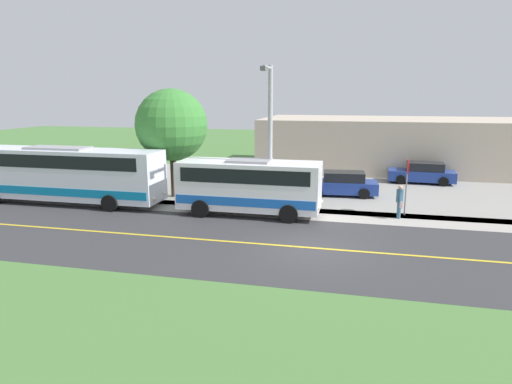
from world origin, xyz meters
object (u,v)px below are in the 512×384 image
at_px(parked_car_near, 341,184).
at_px(parked_car_far, 422,173).
at_px(pedestrian_with_bags, 400,201).
at_px(tree_curbside, 172,125).
at_px(stop_sign, 407,177).
at_px(transit_bus_rear, 60,172).
at_px(street_light_pole, 270,134).
at_px(commercial_building, 395,144).
at_px(shuttle_bus_front, 249,184).

xyz_separation_m(parked_car_near, parked_car_far, (-5.19, 5.32, 0.00)).
distance_m(pedestrian_with_bags, parked_car_far, 10.08).
bearing_deg(tree_curbside, parked_car_far, 117.47).
bearing_deg(parked_car_near, parked_car_far, 134.29).
distance_m(stop_sign, tree_curbside, 13.44).
xyz_separation_m(transit_bus_rear, parked_car_far, (-10.81, 20.64, -1.06)).
relative_size(street_light_pole, parked_car_far, 1.66).
bearing_deg(parked_car_near, transit_bus_rear, -69.86).
bearing_deg(transit_bus_rear, stop_sign, 95.04).
distance_m(pedestrian_with_bags, commercial_building, 16.02).
height_order(pedestrian_with_bags, parked_car_far, pedestrian_with_bags).
relative_size(parked_car_near, parked_car_far, 1.01).
height_order(shuttle_bus_front, pedestrian_with_bags, shuttle_bus_front).
height_order(shuttle_bus_front, commercial_building, commercial_building).
bearing_deg(stop_sign, commercial_building, 178.30).
bearing_deg(street_light_pole, parked_car_far, 139.89).
xyz_separation_m(parked_car_near, tree_curbside, (2.67, -9.80, 3.59)).
relative_size(pedestrian_with_bags, parked_car_far, 0.37).
relative_size(stop_sign, commercial_building, 0.13).
bearing_deg(tree_curbside, street_light_pole, 68.31).
height_order(stop_sign, parked_car_near, stop_sign).
distance_m(shuttle_bus_front, parked_car_near, 7.14).
bearing_deg(stop_sign, parked_car_far, 168.06).
xyz_separation_m(stop_sign, street_light_pole, (1.23, -6.82, 2.15)).
relative_size(transit_bus_rear, pedestrian_with_bags, 7.16).
bearing_deg(street_light_pole, parked_car_near, 146.57).
distance_m(stop_sign, street_light_pole, 7.25).
xyz_separation_m(transit_bus_rear, stop_sign, (-1.65, 18.70, 0.21)).
xyz_separation_m(parked_car_near, commercial_building, (-11.33, 3.84, 1.37)).
bearing_deg(parked_car_far, transit_bus_rear, -62.36).
bearing_deg(parked_car_far, shuttle_bus_front, -42.10).
bearing_deg(pedestrian_with_bags, street_light_pole, -84.91).
relative_size(transit_bus_rear, stop_sign, 4.15).
height_order(transit_bus_rear, pedestrian_with_bags, transit_bus_rear).
distance_m(transit_bus_rear, parked_car_far, 23.32).
height_order(parked_car_near, parked_car_far, same).
relative_size(stop_sign, street_light_pole, 0.39).
distance_m(stop_sign, parked_car_far, 9.45).
height_order(pedestrian_with_bags, parked_car_near, pedestrian_with_bags).
height_order(stop_sign, street_light_pole, street_light_pole).
bearing_deg(tree_curbside, transit_bus_rear, -61.89).
bearing_deg(shuttle_bus_front, stop_sign, 101.58).
bearing_deg(stop_sign, transit_bus_rear, -84.96).
relative_size(pedestrian_with_bags, street_light_pole, 0.22).
relative_size(street_light_pole, parked_car_near, 1.64).
bearing_deg(transit_bus_rear, commercial_building, 131.50).
distance_m(pedestrian_with_bags, parked_car_near, 5.54).
bearing_deg(stop_sign, street_light_pole, -79.76).
relative_size(transit_bus_rear, tree_curbside, 1.87).
relative_size(shuttle_bus_front, commercial_building, 0.34).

